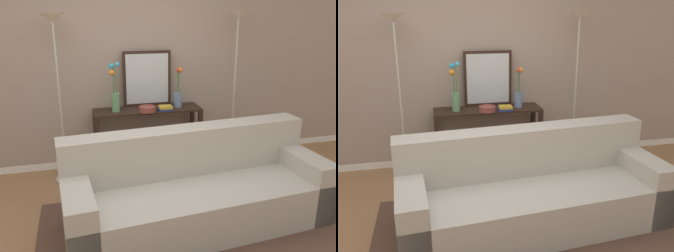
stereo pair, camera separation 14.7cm
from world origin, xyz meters
The scene contains 13 objects.
ground_plane centered at (0.00, 0.00, -0.01)m, with size 16.00×16.00×0.02m, color #936B47.
back_wall centered at (0.00, 1.98, 1.47)m, with size 12.00×0.15×2.94m.
area_rug centered at (0.52, 0.15, 0.01)m, with size 2.94×1.67×0.01m.
couch centered at (0.51, 0.32, 0.32)m, with size 2.49×1.06×0.88m.
console_table centered at (0.32, 1.66, 0.55)m, with size 1.33×0.38×0.79m.
floor_lamp_left centered at (-0.70, 1.56, 1.51)m, with size 0.28×0.28×1.92m.
floor_lamp_right centered at (1.43, 1.56, 1.53)m, with size 0.28×0.28×1.95m.
wall_mirror centered at (0.36, 1.82, 1.13)m, with size 0.60×0.02×0.69m.
vase_tall_flowers centered at (-0.07, 1.64, 1.00)m, with size 0.13×0.10×0.59m.
vase_short_flowers centered at (0.71, 1.66, 0.99)m, with size 0.10×0.12×0.51m.
fruit_bowl centered at (0.29, 1.54, 0.82)m, with size 0.20×0.20×0.07m.
book_stack centered at (0.52, 1.55, 0.81)m, with size 0.18×0.16×0.05m.
book_row_under_console centered at (-0.06, 1.66, 0.06)m, with size 0.33×0.18×0.13m.
Camera 1 is at (-0.50, -2.49, 1.93)m, focal length 37.86 mm.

